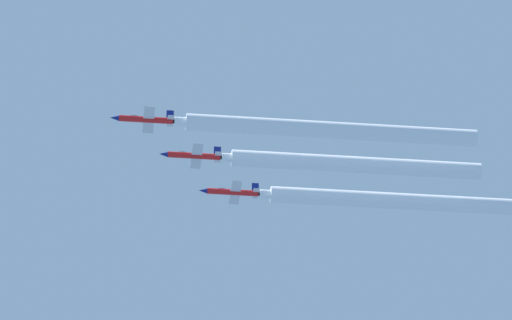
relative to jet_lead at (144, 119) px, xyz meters
The scene contains 6 objects.
jet_lead is the anchor object (origin of this frame).
jet_second_echelon 13.57m from the jet_lead, 45.00° to the right, with size 8.38×12.20×2.93m.
jet_third_echelon 26.53m from the jet_lead, 42.37° to the right, with size 8.38×12.20×2.93m.
smoke_trail_lead 33.92m from the jet_lead, 90.00° to the right, with size 3.18×56.71×3.18m.
smoke_trail_second_echelon 41.25m from the jet_lead, 76.59° to the right, with size 3.18×49.95×3.18m.
smoke_trail_third_echelon 55.79m from the jet_lead, 69.50° to the right, with size 3.18×57.68×3.18m.
Camera 1 is at (-254.33, 12.95, 2.44)m, focal length 113.19 mm.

